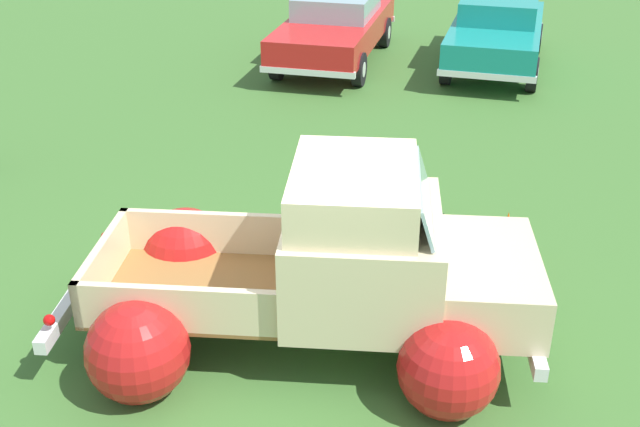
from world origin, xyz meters
TOP-DOWN VIEW (x-y plane):
  - ground_plane at (0.00, 0.00)m, footprint 80.00×80.00m
  - vintage_pickup_truck at (0.38, 0.07)m, footprint 4.89×3.42m
  - show_car_0 at (-2.18, 9.73)m, footprint 2.00×4.72m
  - show_car_1 at (1.16, 10.22)m, footprint 1.86×4.33m
  - lane_cone_0 at (0.91, 2.94)m, footprint 0.36×0.36m
  - lane_cone_1 at (1.92, 2.19)m, footprint 0.36×0.36m

SIDE VIEW (x-z plane):
  - ground_plane at x=0.00m, z-range 0.00..0.00m
  - lane_cone_0 at x=0.91m, z-range 0.00..0.63m
  - lane_cone_1 at x=1.92m, z-range 0.00..0.63m
  - vintage_pickup_truck at x=0.38m, z-range -0.22..1.74m
  - show_car_1 at x=1.16m, z-range 0.07..1.50m
  - show_car_0 at x=-2.18m, z-range 0.07..1.50m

